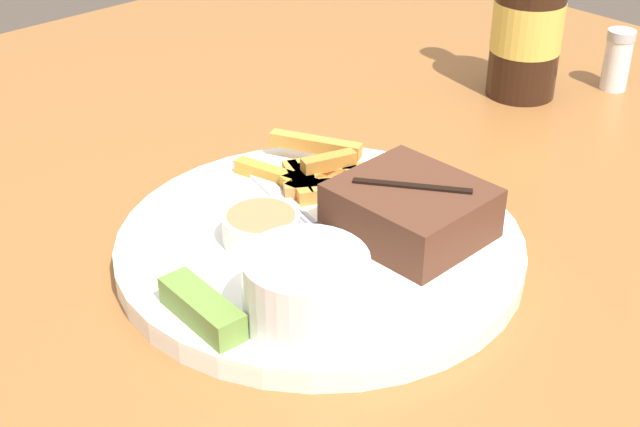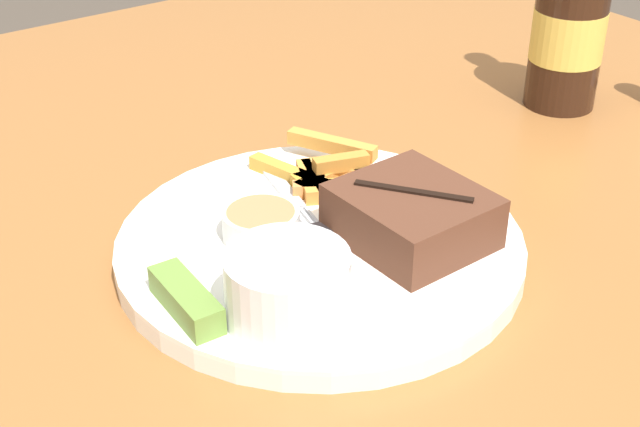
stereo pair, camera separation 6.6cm
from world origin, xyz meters
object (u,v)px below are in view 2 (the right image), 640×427
Objects in this scene: coleslaw_cup at (288,284)px; pickle_spear at (186,300)px; dipping_sauce_cup at (261,223)px; beer_bottle at (568,31)px; knife_utensil at (368,223)px; steak_portion at (412,216)px; dinner_plate at (320,246)px; fork_utensil at (281,186)px.

coleslaw_cup reaches higher than pickle_spear.
coleslaw_cup is 0.10m from dipping_sauce_cup.
coleslaw_cup is at bearing -71.01° from beer_bottle.
beer_bottle is (-0.15, 0.44, 0.03)m from coleslaw_cup.
knife_utensil is (-0.06, 0.11, -0.02)m from coleslaw_cup.
steak_portion is 0.64× the size of knife_utensil.
dipping_sauce_cup is at bearing -81.58° from beer_bottle.
coleslaw_cup reaches higher than dipping_sauce_cup.
coleslaw_cup is 0.47m from beer_bottle.
dinner_plate is at bearing -77.12° from beer_bottle.
beer_bottle is at bearing 28.03° from knife_utensil.
fork_utensil is (-0.10, 0.14, -0.01)m from pickle_spear.
steak_portion is 1.47× the size of pickle_spear.
coleslaw_cup is at bearing -19.48° from fork_utensil.
coleslaw_cup is 1.14× the size of pickle_spear.
beer_bottle reaches higher than dinner_plate.
beer_bottle is (-0.11, 0.49, 0.05)m from pickle_spear.
dinner_plate is 0.11m from coleslaw_cup.
dinner_plate is 0.13m from pickle_spear.
dipping_sauce_cup is 0.26× the size of beer_bottle.
knife_utensil is (0.03, 0.07, -0.01)m from dipping_sauce_cup.
knife_utensil is (-0.01, 0.16, -0.01)m from pickle_spear.
pickle_spear is at bearing -132.03° from coleslaw_cup.
dinner_plate is 3.75× the size of coleslaw_cup.
pickle_spear is at bearing -163.15° from knife_utensil.
coleslaw_cup is at bearing 47.97° from pickle_spear.
coleslaw_cup is 0.37× the size of beer_bottle.
steak_portion is 0.34m from beer_bottle.
fork_utensil is (-0.12, -0.03, -0.02)m from steak_portion.
beer_bottle is (-0.08, 0.37, 0.07)m from dinner_plate.
steak_portion reaches higher than fork_utensil.
steak_portion is 0.48× the size of beer_bottle.
knife_utensil is 0.75× the size of beer_bottle.
dipping_sauce_cup reaches higher than fork_utensil.
fork_utensil is at bearing 166.82° from dinner_plate.
dinner_plate is at bearing 56.44° from dipping_sauce_cup.
beer_bottle reaches higher than fork_utensil.
pickle_spear is 0.44× the size of knife_utensil.
steak_portion reaches higher than dipping_sauce_cup.
dinner_plate is 2.30× the size of fork_utensil.
pickle_spear is 0.54× the size of fork_utensil.
fork_utensil is 0.81× the size of knife_utensil.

